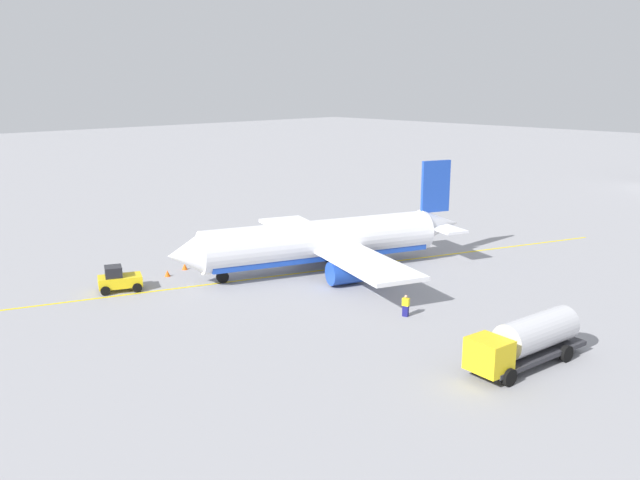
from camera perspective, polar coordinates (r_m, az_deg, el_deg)
The scene contains 8 objects.
ground_plane at distance 63.68m, azimuth 0.00°, elevation -2.63°, with size 400.00×400.00×0.00m, color #939399.
airplane at distance 63.16m, azimuth 0.37°, elevation -0.17°, with size 29.50×27.11×9.89m.
fuel_tanker at distance 44.43m, azimuth 17.20°, elevation -8.16°, with size 9.76×3.61×3.15m.
pushback_tug at distance 59.96m, azimuth -16.81°, elevation -3.24°, with size 4.09×3.44×2.20m.
refueling_worker at distance 51.75m, azimuth 7.33°, elevation -5.61°, with size 0.51×0.61×1.71m.
safety_cone_nose at distance 63.34m, azimuth -12.90°, elevation -2.79°, with size 0.53×0.53×0.59m, color #F2590F.
safety_cone_wingtip at distance 65.26m, azimuth -11.48°, elevation -2.23°, with size 0.55×0.55×0.61m, color #F2590F.
taxi_line_marking at distance 63.68m, azimuth 0.00°, elevation -2.62°, with size 67.48×0.30×0.01m, color yellow.
Camera 1 is at (42.12, 44.41, 17.58)m, focal length 37.48 mm.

